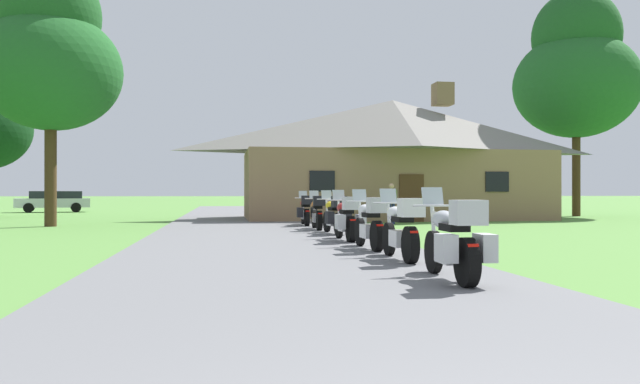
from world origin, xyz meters
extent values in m
plane|color=#56893D|center=(0.00, 20.00, 0.00)|extent=(500.00, 500.00, 0.00)
cube|color=slate|center=(0.00, 18.00, 0.03)|extent=(6.40, 80.00, 0.06)
cylinder|color=black|center=(2.05, 7.55, 0.38)|extent=(0.13, 0.64, 0.64)
cylinder|color=black|center=(2.00, 6.11, 0.38)|extent=(0.18, 0.64, 0.64)
cube|color=silver|center=(2.02, 6.81, 0.44)|extent=(0.28, 0.57, 0.30)
ellipsoid|color=#B2B5BC|center=(2.03, 7.07, 0.89)|extent=(0.32, 0.53, 0.26)
cube|color=black|center=(2.01, 6.61, 0.80)|extent=(0.30, 0.53, 0.10)
cylinder|color=silver|center=(2.05, 7.51, 1.08)|extent=(0.66, 0.05, 0.03)
cylinder|color=silver|center=(2.05, 7.55, 0.74)|extent=(0.07, 0.24, 0.73)
cube|color=#B2BCC6|center=(2.05, 7.61, 1.22)|extent=(0.32, 0.12, 0.27)
sphere|color=silver|center=(2.05, 7.51, 0.94)|extent=(0.11, 0.11, 0.11)
cube|color=#B7B7BC|center=(2.00, 6.06, 1.02)|extent=(0.41, 0.37, 0.32)
cube|color=red|center=(1.99, 5.89, 0.60)|extent=(0.14, 0.03, 0.06)
cylinder|color=silver|center=(2.15, 6.43, 0.28)|extent=(0.09, 0.55, 0.07)
cube|color=#B7B7BC|center=(1.74, 6.17, 0.56)|extent=(0.21, 0.41, 0.36)
cube|color=#B7B7BC|center=(2.26, 6.15, 0.56)|extent=(0.21, 0.41, 0.36)
cylinder|color=black|center=(2.09, 10.30, 0.38)|extent=(0.11, 0.64, 0.64)
cylinder|color=black|center=(2.08, 8.86, 0.38)|extent=(0.16, 0.64, 0.64)
cube|color=silver|center=(2.08, 9.56, 0.44)|extent=(0.26, 0.56, 0.30)
ellipsoid|color=silver|center=(2.09, 9.82, 0.89)|extent=(0.30, 0.52, 0.26)
cube|color=black|center=(2.08, 9.36, 0.80)|extent=(0.28, 0.52, 0.10)
cylinder|color=silver|center=(2.09, 10.26, 1.08)|extent=(0.66, 0.04, 0.03)
cylinder|color=silver|center=(2.09, 10.30, 0.74)|extent=(0.06, 0.24, 0.73)
cube|color=#B2BCC6|center=(2.09, 10.36, 1.22)|extent=(0.32, 0.11, 0.27)
sphere|color=silver|center=(2.09, 10.26, 0.94)|extent=(0.11, 0.11, 0.11)
cube|color=silver|center=(2.08, 8.81, 1.02)|extent=(0.40, 0.36, 0.32)
cube|color=red|center=(2.08, 8.64, 0.60)|extent=(0.14, 0.03, 0.06)
cylinder|color=silver|center=(2.22, 9.17, 0.28)|extent=(0.07, 0.55, 0.07)
cylinder|color=black|center=(2.01, 12.56, 0.38)|extent=(0.13, 0.64, 0.64)
cylinder|color=black|center=(2.05, 11.12, 0.38)|extent=(0.17, 0.64, 0.64)
cube|color=silver|center=(2.03, 11.82, 0.44)|extent=(0.28, 0.57, 0.30)
ellipsoid|color=silver|center=(2.03, 12.08, 0.89)|extent=(0.32, 0.53, 0.26)
cube|color=black|center=(2.04, 11.62, 0.80)|extent=(0.30, 0.53, 0.10)
cylinder|color=silver|center=(2.01, 12.52, 1.08)|extent=(0.66, 0.05, 0.03)
cylinder|color=silver|center=(2.01, 12.56, 0.74)|extent=(0.07, 0.24, 0.73)
cube|color=#B2BCC6|center=(2.01, 12.62, 1.22)|extent=(0.32, 0.12, 0.27)
sphere|color=silver|center=(2.01, 12.52, 0.94)|extent=(0.11, 0.11, 0.11)
cube|color=#B7B7BC|center=(2.06, 11.07, 1.02)|extent=(0.41, 0.37, 0.32)
cube|color=red|center=(2.06, 10.90, 0.60)|extent=(0.14, 0.03, 0.06)
cylinder|color=silver|center=(2.18, 11.44, 0.28)|extent=(0.09, 0.55, 0.07)
cylinder|color=black|center=(1.99, 15.08, 0.38)|extent=(0.12, 0.64, 0.64)
cylinder|color=black|center=(2.02, 13.64, 0.38)|extent=(0.17, 0.64, 0.64)
cube|color=silver|center=(2.01, 14.34, 0.44)|extent=(0.27, 0.57, 0.30)
ellipsoid|color=maroon|center=(2.00, 14.60, 0.89)|extent=(0.31, 0.53, 0.26)
cube|color=black|center=(2.01, 14.14, 0.80)|extent=(0.29, 0.53, 0.10)
cylinder|color=silver|center=(1.99, 15.04, 1.08)|extent=(0.66, 0.05, 0.03)
cylinder|color=silver|center=(1.99, 15.08, 0.74)|extent=(0.07, 0.24, 0.73)
cube|color=#B2BCC6|center=(1.99, 15.14, 1.22)|extent=(0.32, 0.12, 0.27)
sphere|color=silver|center=(1.99, 15.04, 0.94)|extent=(0.11, 0.11, 0.11)
cube|color=#B7B7BC|center=(2.02, 13.59, 1.02)|extent=(0.41, 0.37, 0.32)
cube|color=red|center=(2.03, 13.42, 0.60)|extent=(0.14, 0.03, 0.06)
cylinder|color=silver|center=(2.15, 13.97, 0.28)|extent=(0.08, 0.55, 0.07)
cube|color=#B7B7BC|center=(1.76, 13.69, 0.56)|extent=(0.21, 0.40, 0.36)
cube|color=#B7B7BC|center=(2.28, 13.70, 0.56)|extent=(0.21, 0.40, 0.36)
cylinder|color=black|center=(2.12, 17.83, 0.38)|extent=(0.16, 0.65, 0.64)
cylinder|color=black|center=(2.22, 16.39, 0.38)|extent=(0.20, 0.65, 0.64)
cube|color=silver|center=(2.17, 17.09, 0.44)|extent=(0.30, 0.58, 0.30)
ellipsoid|color=gold|center=(2.15, 17.35, 0.89)|extent=(0.34, 0.54, 0.26)
cube|color=black|center=(2.19, 16.89, 0.80)|extent=(0.32, 0.54, 0.10)
cylinder|color=silver|center=(2.12, 17.79, 1.08)|extent=(0.66, 0.08, 0.03)
cylinder|color=silver|center=(2.12, 17.83, 0.74)|extent=(0.08, 0.24, 0.73)
cube|color=#B2BCC6|center=(2.11, 17.89, 1.22)|extent=(0.33, 0.13, 0.27)
sphere|color=silver|center=(2.12, 17.79, 0.94)|extent=(0.11, 0.11, 0.11)
cube|color=black|center=(2.23, 16.34, 1.02)|extent=(0.43, 0.39, 0.32)
cube|color=red|center=(2.24, 16.17, 0.60)|extent=(0.14, 0.04, 0.06)
cylinder|color=silver|center=(2.34, 16.72, 0.28)|extent=(0.11, 0.55, 0.07)
cube|color=black|center=(1.96, 16.42, 0.56)|extent=(0.23, 0.41, 0.36)
cube|color=black|center=(2.48, 16.46, 0.56)|extent=(0.23, 0.41, 0.36)
cylinder|color=black|center=(2.03, 20.04, 0.38)|extent=(0.13, 0.64, 0.64)
cylinder|color=black|center=(1.99, 18.60, 0.38)|extent=(0.17, 0.64, 0.64)
cube|color=silver|center=(2.01, 19.30, 0.44)|extent=(0.28, 0.57, 0.30)
ellipsoid|color=orange|center=(2.02, 19.56, 0.89)|extent=(0.31, 0.53, 0.26)
cube|color=black|center=(2.01, 19.10, 0.80)|extent=(0.29, 0.53, 0.10)
cylinder|color=silver|center=(2.03, 20.00, 1.08)|extent=(0.66, 0.05, 0.03)
cylinder|color=silver|center=(2.03, 20.04, 0.74)|extent=(0.07, 0.24, 0.73)
cube|color=#B2BCC6|center=(2.03, 20.10, 1.22)|extent=(0.32, 0.12, 0.27)
sphere|color=silver|center=(2.03, 20.00, 0.94)|extent=(0.11, 0.11, 0.11)
cube|color=black|center=(1.99, 18.55, 1.02)|extent=(0.41, 0.37, 0.32)
cube|color=red|center=(1.99, 18.38, 0.60)|extent=(0.14, 0.03, 0.06)
cylinder|color=silver|center=(2.14, 18.92, 0.28)|extent=(0.09, 0.55, 0.07)
cylinder|color=black|center=(2.00, 22.81, 0.38)|extent=(0.13, 0.64, 0.64)
cylinder|color=black|center=(1.96, 21.37, 0.38)|extent=(0.17, 0.64, 0.64)
cube|color=silver|center=(1.98, 22.07, 0.44)|extent=(0.28, 0.57, 0.30)
ellipsoid|color=maroon|center=(1.98, 22.33, 0.89)|extent=(0.31, 0.53, 0.26)
cube|color=black|center=(1.97, 21.87, 0.80)|extent=(0.29, 0.53, 0.10)
cylinder|color=silver|center=(2.00, 22.77, 1.08)|extent=(0.66, 0.05, 0.03)
cylinder|color=silver|center=(2.00, 22.81, 0.74)|extent=(0.07, 0.24, 0.73)
cube|color=#B2BCC6|center=(2.00, 22.87, 1.22)|extent=(0.32, 0.12, 0.27)
sphere|color=silver|center=(2.00, 22.77, 0.94)|extent=(0.11, 0.11, 0.11)
cube|color=black|center=(1.96, 21.32, 1.02)|extent=(0.41, 0.37, 0.32)
cube|color=red|center=(1.95, 21.15, 0.60)|extent=(0.14, 0.03, 0.06)
cylinder|color=silver|center=(2.11, 21.68, 0.28)|extent=(0.09, 0.55, 0.07)
cube|color=black|center=(1.70, 21.42, 0.56)|extent=(0.21, 0.41, 0.36)
cube|color=black|center=(2.22, 21.41, 0.56)|extent=(0.21, 0.41, 0.36)
cube|color=#896B4C|center=(7.11, 28.34, 1.62)|extent=(14.22, 6.21, 3.24)
pyramid|color=gray|center=(7.11, 28.34, 4.53)|extent=(15.07, 6.58, 2.57)
cube|color=brown|center=(9.67, 28.34, 6.16)|extent=(0.90, 0.90, 1.10)
cube|color=#472D19|center=(7.11, 25.20, 1.05)|extent=(1.10, 0.08, 2.10)
cube|color=black|center=(3.13, 25.20, 1.78)|extent=(1.10, 0.06, 0.90)
cube|color=black|center=(11.09, 25.20, 1.78)|extent=(1.10, 0.06, 0.90)
cylinder|color=navy|center=(5.82, 23.52, 0.43)|extent=(0.14, 0.14, 0.86)
cylinder|color=navy|center=(5.65, 23.46, 0.43)|extent=(0.14, 0.14, 0.86)
cube|color=#5B6638|center=(5.73, 23.49, 1.14)|extent=(0.41, 0.32, 0.56)
cylinder|color=#5B6638|center=(5.95, 23.56, 1.12)|extent=(0.09, 0.09, 0.58)
cylinder|color=#5B6638|center=(5.51, 23.42, 1.12)|extent=(0.09, 0.09, 0.58)
sphere|color=tan|center=(5.73, 23.49, 1.56)|extent=(0.21, 0.21, 0.21)
cylinder|color=#422D19|center=(18.14, 30.58, 2.67)|extent=(0.44, 0.44, 5.34)
ellipsoid|color=#1E5623|center=(18.14, 30.58, 7.20)|extent=(6.76, 6.76, 5.75)
ellipsoid|color=#1B4E20|center=(18.14, 30.58, 9.90)|extent=(4.73, 4.73, 5.07)
cylinder|color=#422D19|center=(-7.57, 23.67, 2.22)|extent=(0.44, 0.44, 4.45)
ellipsoid|color=#1E5623|center=(-7.57, 23.67, 5.91)|extent=(5.31, 5.31, 4.52)
ellipsoid|color=#1B4E20|center=(-7.57, 23.67, 8.04)|extent=(3.72, 3.72, 3.98)
cube|color=#ADAFB7|center=(-12.27, 42.53, 0.62)|extent=(4.90, 2.88, 0.60)
cube|color=black|center=(-12.07, 42.58, 1.16)|extent=(3.51, 2.33, 0.48)
cylinder|color=black|center=(-13.45, 41.37, 0.32)|extent=(0.67, 0.37, 0.64)
cylinder|color=black|center=(-13.85, 43.02, 0.32)|extent=(0.67, 0.37, 0.64)
cylinder|color=black|center=(-10.68, 42.04, 0.32)|extent=(0.67, 0.37, 0.64)
cylinder|color=black|center=(-11.08, 43.69, 0.32)|extent=(0.67, 0.37, 0.64)
camera|label=1|loc=(-1.10, -1.60, 1.27)|focal=35.48mm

